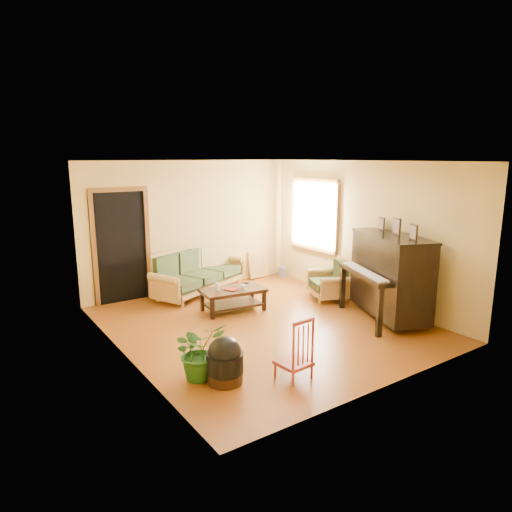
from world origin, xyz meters
TOP-DOWN VIEW (x-y plane):
  - floor at (0.00, 0.00)m, footprint 5.00×5.00m
  - doorway at (-1.45, 2.48)m, footprint 1.08×0.16m
  - window at (2.21, 1.30)m, footprint 0.12×1.36m
  - sofa at (-0.03, 2.15)m, footprint 2.28×1.63m
  - coffee_table at (-0.05, 0.84)m, footprint 1.17×0.73m
  - armchair at (1.81, 0.41)m, footprint 0.97×0.99m
  - piano at (1.88, -0.97)m, footprint 1.48×1.85m
  - footstool at (-1.51, -1.34)m, footprint 0.57×0.57m
  - red_chair at (-0.75, -1.71)m, footprint 0.40×0.43m
  - leaning_frame at (1.57, 2.42)m, footprint 0.48×0.11m
  - ceramic_crock at (2.11, 2.24)m, footprint 0.23×0.23m
  - potted_plant at (-1.70, -1.07)m, footprint 0.68×0.61m
  - book at (-0.19, 0.77)m, footprint 0.24×0.27m
  - candle at (-0.32, 0.94)m, footprint 0.10×0.10m
  - glass_jar at (0.11, 0.76)m, footprint 0.13×0.13m
  - remote at (0.30, 1.00)m, footprint 0.16×0.08m

SIDE VIEW (x-z plane):
  - floor at x=0.00m, z-range 0.00..0.00m
  - ceramic_crock at x=2.11m, z-range 0.00..0.23m
  - coffee_table at x=-0.05m, z-range 0.00..0.40m
  - footstool at x=-1.51m, z-range 0.00..0.43m
  - leaning_frame at x=1.57m, z-range 0.00..0.64m
  - potted_plant at x=-1.70m, z-range 0.00..0.71m
  - armchair at x=1.81m, z-range 0.00..0.77m
  - red_chair at x=-0.75m, z-range 0.00..0.79m
  - remote at x=0.30m, z-range 0.40..0.42m
  - book at x=-0.19m, z-range 0.40..0.42m
  - glass_jar at x=0.11m, z-range 0.40..0.47m
  - sofa at x=-0.03m, z-range 0.00..0.90m
  - candle at x=-0.32m, z-range 0.40..0.53m
  - piano at x=1.88m, z-range 0.00..1.43m
  - doorway at x=-1.45m, z-range 0.00..2.05m
  - window at x=2.21m, z-range 0.77..2.23m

